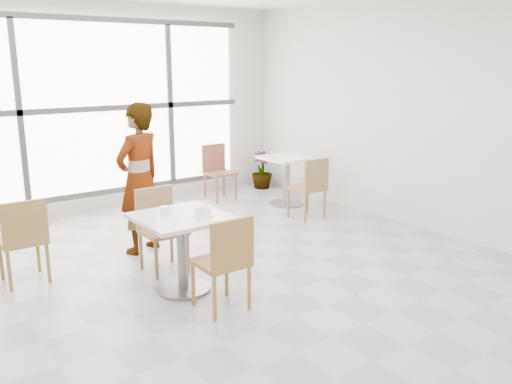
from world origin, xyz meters
TOP-DOWN VIEW (x-y plane):
  - floor at (0.00, 0.00)m, footprint 7.00×7.00m
  - wall_back at (0.00, 3.50)m, footprint 6.00×0.00m
  - wall_right at (3.00, 0.00)m, footprint 0.00×7.00m
  - window at (0.00, 3.44)m, footprint 4.60×0.07m
  - main_table at (-0.50, 0.20)m, footprint 0.80×0.80m
  - chair_near at (-0.42, -0.42)m, footprint 0.42×0.42m
  - chair_far at (-0.42, 0.84)m, footprint 0.42×0.42m
  - oatmeal_bowl at (-0.33, 0.09)m, footprint 0.21×0.21m
  - coffee_cup at (-0.59, 0.35)m, footprint 0.16×0.13m
  - person at (-0.34, 1.46)m, footprint 0.73×0.60m
  - bg_table_right at (2.35, 2.07)m, footprint 0.70×0.70m
  - bg_chair_left_near at (-1.67, 1.25)m, footprint 0.42×0.42m
  - bg_chair_right_near at (2.09, 1.25)m, footprint 0.42×0.42m
  - bg_chair_right_far at (1.69, 3.02)m, footprint 0.42×0.42m
  - plant_right at (2.70, 3.16)m, footprint 0.45×0.45m

SIDE VIEW (x-z plane):
  - floor at x=0.00m, z-range 0.00..0.00m
  - plant_right at x=2.70m, z-range 0.00..0.64m
  - bg_table_right at x=2.35m, z-range 0.11..0.86m
  - chair_near at x=-0.42m, z-range 0.07..0.94m
  - chair_far at x=-0.42m, z-range 0.07..0.94m
  - bg_chair_left_near at x=-1.67m, z-range 0.07..0.94m
  - bg_chair_right_near at x=2.09m, z-range 0.07..0.94m
  - bg_chair_right_far at x=1.69m, z-range 0.07..0.94m
  - main_table at x=-0.50m, z-range 0.15..0.90m
  - coffee_cup at x=-0.59m, z-range 0.75..0.81m
  - oatmeal_bowl at x=-0.33m, z-range 0.75..0.84m
  - person at x=-0.34m, z-range 0.00..1.72m
  - window at x=0.00m, z-range 0.24..2.76m
  - wall_back at x=0.00m, z-range -1.50..4.50m
  - wall_right at x=3.00m, z-range -2.00..5.00m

